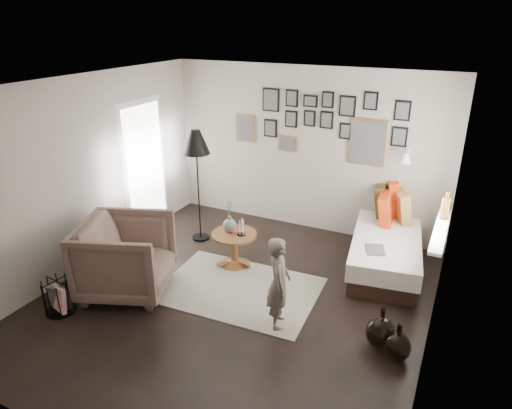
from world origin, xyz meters
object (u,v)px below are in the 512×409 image
at_px(floor_lamp, 196,146).
at_px(child, 279,283).
at_px(demijohn_large, 381,332).
at_px(armchair, 126,257).
at_px(daybed, 388,241).
at_px(vase, 230,223).
at_px(magazine_basket, 59,296).
at_px(pedestal_table, 234,250).
at_px(demijohn_small, 397,346).

relative_size(floor_lamp, child, 1.58).
relative_size(floor_lamp, demijohn_large, 3.68).
height_order(armchair, floor_lamp, floor_lamp).
distance_m(daybed, armchair, 3.58).
bearing_deg(vase, daybed, 27.43).
xyz_separation_m(magazine_basket, child, (2.44, 0.90, 0.34)).
bearing_deg(daybed, pedestal_table, -159.52).
bearing_deg(demijohn_small, armchair, -176.84).
bearing_deg(child, floor_lamp, 29.63).
height_order(magazine_basket, demijohn_large, demijohn_large).
bearing_deg(pedestal_table, demijohn_small, -22.03).
height_order(armchair, child, child).
xyz_separation_m(magazine_basket, demijohn_small, (3.76, 0.90, -0.04)).
xyz_separation_m(pedestal_table, child, (1.09, -0.98, 0.32)).
height_order(pedestal_table, daybed, daybed).
bearing_deg(demijohn_small, magazine_basket, -166.52).
distance_m(vase, magazine_basket, 2.32).
xyz_separation_m(armchair, demijohn_large, (3.12, 0.30, -0.30)).
xyz_separation_m(demijohn_large, child, (-1.12, -0.12, 0.37)).
bearing_deg(demijohn_large, magazine_basket, -164.00).
xyz_separation_m(pedestal_table, vase, (-0.08, 0.02, 0.40)).
relative_size(pedestal_table, demijohn_large, 1.32).
bearing_deg(armchair, demijohn_small, -108.03).
bearing_deg(armchair, magazine_basket, 127.16).
height_order(vase, armchair, armchair).
height_order(vase, floor_lamp, floor_lamp).
height_order(armchair, magazine_basket, armchair).
distance_m(vase, demijohn_large, 2.49).
bearing_deg(armchair, floor_lamp, -22.20).
xyz_separation_m(armchair, floor_lamp, (0.03, 1.65, 1.02)).
bearing_deg(armchair, vase, -56.31).
xyz_separation_m(pedestal_table, daybed, (1.90, 1.05, 0.08)).
height_order(vase, daybed, daybed).
distance_m(armchair, magazine_basket, 0.89).
bearing_deg(floor_lamp, child, -36.90).
bearing_deg(vase, armchair, -125.12).
xyz_separation_m(demijohn_large, demijohn_small, (0.20, -0.12, -0.02)).
height_order(vase, demijohn_small, vase).
relative_size(daybed, demijohn_small, 5.12).
xyz_separation_m(pedestal_table, floor_lamp, (-0.88, 0.50, 1.27)).
height_order(vase, demijohn_large, vase).
bearing_deg(child, vase, 25.95).
bearing_deg(child, demijohn_small, -113.26).
bearing_deg(pedestal_table, armchair, -128.12).
bearing_deg(daybed, demijohn_large, -89.31).
bearing_deg(magazine_basket, vase, 56.16).
distance_m(pedestal_table, magazine_basket, 2.31).
relative_size(magazine_basket, demijohn_small, 0.98).
height_order(floor_lamp, demijohn_small, floor_lamp).
distance_m(pedestal_table, vase, 0.41).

